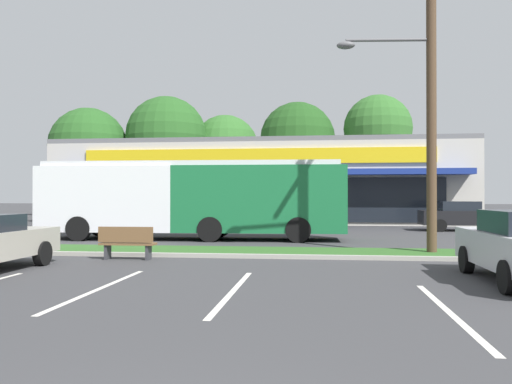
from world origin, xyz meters
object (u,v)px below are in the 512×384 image
Objects in this scene: bus_stop_bench at (127,242)px; car_0 at (462,216)px; city_bus at (192,197)px; utility_pole at (426,94)px; car_1 at (107,215)px.

bus_stop_bench is 0.37× the size of car_0.
bus_stop_bench is (-0.17, -7.14, -1.26)m from city_bus.
car_1 is (-15.04, 11.78, -4.16)m from utility_pole.
car_0 is (12.69, 6.90, -0.98)m from city_bus.
car_1 reaches higher than bus_stop_bench.
car_1 is at bearing -47.49° from city_bus.
city_bus reaches higher than bus_stop_bench.
bus_stop_bench is at bearing -132.49° from car_0.
utility_pole is 0.72× the size of city_bus.
utility_pole reaches higher than bus_stop_bench.
utility_pole is at bearing -166.77° from bus_stop_bench.
city_bus reaches higher than car_0.
utility_pole reaches higher than car_0.
car_0 is (4.15, 11.99, -4.13)m from utility_pole.
car_0 is (12.86, 14.04, 0.29)m from bus_stop_bench.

